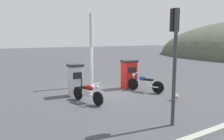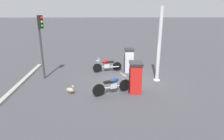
% 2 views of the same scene
% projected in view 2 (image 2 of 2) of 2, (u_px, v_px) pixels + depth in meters
% --- Properties ---
extents(ground_plane, '(120.00, 120.00, 0.00)m').
position_uv_depth(ground_plane, '(128.00, 80.00, 11.99)').
color(ground_plane, '#424247').
extents(fuel_pump_near, '(0.66, 0.71, 1.58)m').
position_uv_depth(fuel_pump_near, '(129.00, 60.00, 13.30)').
color(fuel_pump_near, silver).
rests_on(fuel_pump_near, ground).
extents(fuel_pump_far, '(0.69, 0.86, 1.62)m').
position_uv_depth(fuel_pump_far, '(135.00, 77.00, 10.17)').
color(fuel_pump_far, red).
rests_on(fuel_pump_far, ground).
extents(motorcycle_near_pump, '(1.95, 0.69, 0.95)m').
position_uv_depth(motorcycle_near_pump, '(107.00, 65.00, 13.41)').
color(motorcycle_near_pump, black).
rests_on(motorcycle_near_pump, ground).
extents(motorcycle_far_pump, '(1.95, 0.98, 0.96)m').
position_uv_depth(motorcycle_far_pump, '(113.00, 85.00, 10.09)').
color(motorcycle_far_pump, black).
rests_on(motorcycle_far_pump, ground).
extents(wandering_duck, '(0.49, 0.35, 0.51)m').
position_uv_depth(wandering_duck, '(70.00, 90.00, 10.08)').
color(wandering_duck, tan).
rests_on(wandering_duck, ground).
extents(roadside_traffic_light, '(0.40, 0.30, 3.78)m').
position_uv_depth(roadside_traffic_light, '(41.00, 37.00, 11.49)').
color(roadside_traffic_light, '#38383A').
rests_on(roadside_traffic_light, ground).
extents(canopy_support_pole, '(0.40, 0.40, 4.28)m').
position_uv_depth(canopy_support_pole, '(159.00, 47.00, 11.35)').
color(canopy_support_pole, silver).
rests_on(canopy_support_pole, ground).
extents(road_edge_kerb, '(0.35, 6.30, 0.12)m').
position_uv_depth(road_edge_kerb, '(24.00, 80.00, 11.86)').
color(road_edge_kerb, '#9E9E93').
rests_on(road_edge_kerb, ground).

